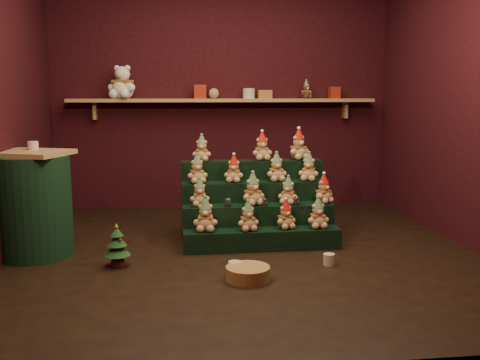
{
  "coord_description": "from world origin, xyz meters",
  "views": [
    {
      "loc": [
        -0.61,
        -4.47,
        1.36
      ],
      "look_at": [
        -0.01,
        0.25,
        0.6
      ],
      "focal_mm": 40.0,
      "sensor_mm": 36.0,
      "label": 1
    }
  ],
  "objects": [
    {
      "name": "riser_tier_midfront",
      "position": [
        0.16,
        0.31,
        0.18
      ],
      "size": [
        1.4,
        0.22,
        0.36
      ],
      "primitive_type": "cube",
      "color": "black",
      "rests_on": "ground"
    },
    {
      "name": "front_wall",
      "position": [
        0.0,
        -2.05,
        1.4
      ],
      "size": [
        4.0,
        0.1,
        2.8
      ],
      "primitive_type": "cube",
      "color": "black",
      "rests_on": "ground"
    },
    {
      "name": "mug_left",
      "position": [
        -0.15,
        -0.56,
        0.05
      ],
      "size": [
        0.1,
        0.1,
        0.1
      ],
      "primitive_type": "cylinder",
      "color": "beige",
      "rests_on": "ground"
    },
    {
      "name": "riser_tier_back",
      "position": [
        0.16,
        0.75,
        0.36
      ],
      "size": [
        1.4,
        0.22,
        0.72
      ],
      "primitive_type": "cube",
      "color": "black",
      "rests_on": "ground"
    },
    {
      "name": "teddy_3",
      "position": [
        0.67,
        0.09,
        0.32
      ],
      "size": [
        0.21,
        0.19,
        0.28
      ],
      "primitive_type": null,
      "rotation": [
        0.0,
        0.0,
        0.06
      ],
      "color": "tan",
      "rests_on": "riser_tier_front"
    },
    {
      "name": "teddy_0",
      "position": [
        -0.34,
        0.1,
        0.33
      ],
      "size": [
        0.23,
        0.21,
        0.3
      ],
      "primitive_type": null,
      "rotation": [
        0.0,
        0.0,
        -0.1
      ],
      "color": "tan",
      "rests_on": "riser_tier_front"
    },
    {
      "name": "riser_tier_front",
      "position": [
        0.16,
        0.09,
        0.09
      ],
      "size": [
        1.4,
        0.22,
        0.18
      ],
      "primitive_type": "cube",
      "color": "black",
      "rests_on": "ground"
    },
    {
      "name": "teddy_8",
      "position": [
        -0.39,
        0.53,
        0.68
      ],
      "size": [
        0.23,
        0.21,
        0.27
      ],
      "primitive_type": null,
      "rotation": [
        0.0,
        0.0,
        0.22
      ],
      "color": "tan",
      "rests_on": "riser_tier_midback"
    },
    {
      "name": "teddy_1",
      "position": [
        0.03,
        0.08,
        0.31
      ],
      "size": [
        0.21,
        0.2,
        0.26
      ],
      "primitive_type": null,
      "rotation": [
        0.0,
        0.0,
        0.18
      ],
      "color": "tan",
      "rests_on": "riser_tier_front"
    },
    {
      "name": "snow_globe_a",
      "position": [
        -0.12,
        0.25,
        0.4
      ],
      "size": [
        0.06,
        0.06,
        0.08
      ],
      "color": "black",
      "rests_on": "riser_tier_midfront"
    },
    {
      "name": "mini_christmas_tree",
      "position": [
        -1.07,
        -0.25,
        0.17
      ],
      "size": [
        0.21,
        0.21,
        0.36
      ],
      "rotation": [
        0.0,
        0.0,
        -0.18
      ],
      "color": "#442418",
      "rests_on": "ground"
    },
    {
      "name": "wicker_basket",
      "position": [
        -0.07,
        -0.69,
        0.05
      ],
      "size": [
        0.39,
        0.39,
        0.1
      ],
      "primitive_type": "cylinder",
      "rotation": [
        0.0,
        0.0,
        0.19
      ],
      "color": "#A67F43",
      "rests_on": "ground"
    },
    {
      "name": "teddy_12",
      "position": [
        -0.33,
        0.75,
        0.85
      ],
      "size": [
        0.21,
        0.19,
        0.26
      ],
      "primitive_type": null,
      "rotation": [
        0.0,
        0.0,
        -0.16
      ],
      "color": "tan",
      "rests_on": "riser_tier_back"
    },
    {
      "name": "white_bear",
      "position": [
        -1.16,
        1.84,
        1.56
      ],
      "size": [
        0.43,
        0.41,
        0.47
      ],
      "primitive_type": null,
      "rotation": [
        0.0,
        0.0,
        -0.41
      ],
      "color": "white",
      "rests_on": "back_shelf"
    },
    {
      "name": "snow_globe_b",
      "position": [
        0.21,
        0.25,
        0.4
      ],
      "size": [
        0.06,
        0.06,
        0.08
      ],
      "color": "black",
      "rests_on": "riser_tier_midfront"
    },
    {
      "name": "teddy_10",
      "position": [
        0.38,
        0.54,
        0.68
      ],
      "size": [
        0.22,
        0.2,
        0.27
      ],
      "primitive_type": null,
      "rotation": [
        0.0,
        0.0,
        0.12
      ],
      "color": "tan",
      "rests_on": "riser_tier_midback"
    },
    {
      "name": "teddy_9",
      "position": [
        -0.04,
        0.53,
        0.67
      ],
      "size": [
        0.22,
        0.21,
        0.26
      ],
      "primitive_type": null,
      "rotation": [
        0.0,
        0.0,
        -0.26
      ],
      "color": "tan",
      "rests_on": "riser_tier_midback"
    },
    {
      "name": "riser_tier_midback",
      "position": [
        0.16,
        0.53,
        0.27
      ],
      "size": [
        1.4,
        0.22,
        0.54
      ],
      "primitive_type": "cube",
      "color": "black",
      "rests_on": "ground"
    },
    {
      "name": "mug_right",
      "position": [
        0.63,
        -0.42,
        0.05
      ],
      "size": [
        0.09,
        0.09,
        0.09
      ],
      "primitive_type": "cylinder",
      "color": "beige",
      "rests_on": "ground"
    },
    {
      "name": "brown_bear",
      "position": [
        0.98,
        1.84,
        1.43
      ],
      "size": [
        0.19,
        0.18,
        0.21
      ],
      "primitive_type": null,
      "rotation": [
        0.0,
        0.0,
        0.38
      ],
      "color": "#472817",
      "rests_on": "back_shelf"
    },
    {
      "name": "gift_tin_red_b",
      "position": [
        1.33,
        1.85,
        1.39
      ],
      "size": [
        0.12,
        0.12,
        0.14
      ],
      "primitive_type": "cube",
      "color": "#AF2C1A",
      "rests_on": "back_shelf"
    },
    {
      "name": "teddy_13",
      "position": [
        0.27,
        0.76,
        0.86
      ],
      "size": [
        0.21,
        0.19,
        0.28
      ],
      "primitive_type": null,
      "rotation": [
        0.0,
        0.0,
        0.09
      ],
      "color": "tan",
      "rests_on": "riser_tier_back"
    },
    {
      "name": "teddy_6",
      "position": [
        0.45,
        0.32,
        0.49
      ],
      "size": [
        0.24,
        0.23,
        0.26
      ],
      "primitive_type": null,
      "rotation": [
        0.0,
        0.0,
        -0.44
      ],
      "color": "tan",
      "rests_on": "riser_tier_midfront"
    },
    {
      "name": "teddy_5",
      "position": [
        0.11,
        0.31,
        0.51
      ],
      "size": [
        0.27,
        0.26,
        0.3
      ],
      "primitive_type": null,
      "rotation": [
        0.0,
        0.0,
        0.37
      ],
      "color": "tan",
      "rests_on": "riser_tier_midfront"
    },
    {
      "name": "back_wall",
      "position": [
        0.0,
        2.05,
        1.4
      ],
      "size": [
        4.0,
        0.1,
        2.8
      ],
      "primitive_type": "cube",
      "color": "black",
      "rests_on": "ground"
    },
    {
      "name": "teddy_7",
      "position": [
        0.78,
        0.32,
        0.49
      ],
      "size": [
        0.26,
        0.25,
        0.27
      ],
      "primitive_type": null,
      "rotation": [
        0.0,
        0.0,
        0.6
      ],
      "color": "tan",
      "rests_on": "riser_tier_midfront"
    },
    {
      "name": "teddy_11",
      "position": [
        0.69,
        0.53,
        0.68
      ],
      "size": [
        0.25,
        0.24,
        0.27
      ],
      "primitive_type": null,
      "rotation": [
        0.0,
        0.0,
        -0.4
      ],
      "color": "tan",
      "rests_on": "riser_tier_midback"
    },
    {
      "name": "snow_globe_c",
      "position": [
        0.51,
        0.25,
        0.4
      ],
      "size": [
        0.07,
        0.07,
        0.09
      ],
      "color": "black",
      "rests_on": "riser_tier_midfront"
    },
    {
      "name": "ground",
      "position": [
        0.0,
        0.0,
        0.0
      ],
      "size": [
        4.0,
        4.0,
        0.0
      ],
      "primitive_type": "plane",
      "color": "black",
      "rests_on": "ground"
    },
    {
      "name": "table_ornament",
      "position": [
        -1.79,
        0.25,
        0.94
      ],
      "size": [
        0.09,
        0.09,
        0.07
      ],
      "primitive_type": "cylinder",
      "color": "beige",
      "rests_on": "side_table"
    },
    {
      "name": "gift_tin_cream",
      "position": [
        0.29,
        1.85,
        1.38
      ],
      "size": [
        0.14,
        0.14,
        0.12
      ],
      "primitive_type": "cylinder",
      "color": "beige",
      "rests_on": "back_shelf"
    },
    {
      "name": "teddy_14",
      "position": [
        0.64,
        0.76,
        0.87
      ],
      "size": [
        0.27,
        0.26,
        0.3
      ],
      "primitive_type": null,
      "rotation": [
        0.0,
        0.0,
        0.4
      ],
      "color": "tan",
      "rests_on": "riser_tier_back"
    },
    {
      "name": "teddy_2",
      "position": [
        0.38,
        0.11,
        0.31
      ],
      "size": [
        0.23,
        0.22,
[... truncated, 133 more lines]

